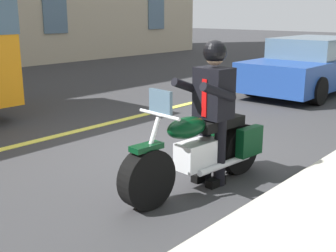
{
  "coord_description": "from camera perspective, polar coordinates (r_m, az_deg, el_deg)",
  "views": [
    {
      "loc": [
        4.67,
        4.1,
        2.05
      ],
      "look_at": [
        0.99,
        0.84,
        0.75
      ],
      "focal_mm": 46.56,
      "sensor_mm": 36.0,
      "label": 1
    }
  ],
  "objects": [
    {
      "name": "rider_main",
      "position": [
        5.16,
        5.88,
        3.39
      ],
      "size": [
        0.65,
        0.59,
        1.74
      ],
      "color": "black",
      "rests_on": "ground_plane"
    },
    {
      "name": "lane_center_stripe",
      "position": [
        7.95,
        -10.71,
        -0.37
      ],
      "size": [
        60.0,
        0.16,
        0.01
      ],
      "primitive_type": "cube",
      "color": "#E5DB4C",
      "rests_on": "ground_plane"
    },
    {
      "name": "motorcycle_main",
      "position": [
        5.17,
        4.36,
        -3.25
      ],
      "size": [
        2.22,
        0.71,
        1.26
      ],
      "color": "black",
      "rests_on": "ground_plane"
    },
    {
      "name": "ground_plane",
      "position": [
        6.55,
        0.18,
        -3.45
      ],
      "size": [
        80.0,
        80.0,
        0.0
      ],
      "primitive_type": "plane",
      "color": "#333335"
    },
    {
      "name": "car_silver",
      "position": [
        12.0,
        18.28,
        7.54
      ],
      "size": [
        4.6,
        1.92,
        1.4
      ],
      "color": "navy",
      "rests_on": "ground_plane"
    }
  ]
}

